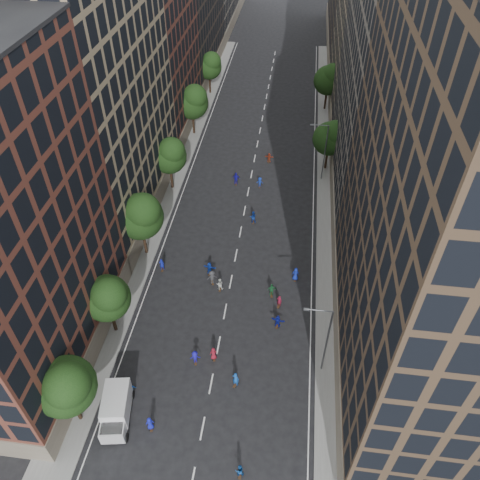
% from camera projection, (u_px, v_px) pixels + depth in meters
% --- Properties ---
extents(ground, '(240.00, 240.00, 0.00)m').
position_uv_depth(ground, '(248.00, 194.00, 68.07)').
color(ground, black).
rests_on(ground, ground).
extents(sidewalk_left, '(4.00, 105.00, 0.15)m').
position_uv_depth(sidewalk_left, '(179.00, 160.00, 74.64)').
color(sidewalk_left, slate).
rests_on(sidewalk_left, ground).
extents(sidewalk_right, '(4.00, 105.00, 0.15)m').
position_uv_depth(sidewalk_right, '(330.00, 170.00, 72.38)').
color(sidewalk_right, slate).
rests_on(sidewalk_right, ground).
extents(bldg_left_b, '(14.00, 26.00, 34.00)m').
position_uv_depth(bldg_left_b, '(84.00, 90.00, 54.73)').
color(bldg_left_b, '#8B795B').
rests_on(bldg_left_b, ground).
extents(bldg_left_c, '(14.00, 20.00, 28.00)m').
position_uv_depth(bldg_left_c, '(142.00, 45.00, 73.60)').
color(bldg_left_c, brown).
rests_on(bldg_left_c, ground).
extents(bldg_right_a, '(14.00, 30.00, 36.00)m').
position_uv_depth(bldg_right_a, '(459.00, 218.00, 35.83)').
color(bldg_right_a, '#473526').
rests_on(bldg_right_a, ground).
extents(bldg_right_b, '(14.00, 28.00, 33.00)m').
position_uv_depth(bldg_right_b, '(405.00, 79.00, 58.08)').
color(bldg_right_b, '#5E574E').
rests_on(bldg_right_b, ground).
extents(bldg_right_c, '(14.00, 26.00, 35.00)m').
position_uv_depth(bldg_right_c, '(385.00, 5.00, 77.18)').
color(bldg_right_c, '#8B795B').
rests_on(bldg_right_c, ground).
extents(tree_left_0, '(5.20, 5.20, 8.83)m').
position_uv_depth(tree_left_0, '(66.00, 386.00, 38.61)').
color(tree_left_0, black).
rests_on(tree_left_0, ground).
extents(tree_left_1, '(4.80, 4.80, 8.21)m').
position_uv_depth(tree_left_1, '(107.00, 297.00, 46.21)').
color(tree_left_1, black).
rests_on(tree_left_1, ground).
extents(tree_left_2, '(5.60, 5.60, 9.45)m').
position_uv_depth(tree_left_2, '(141.00, 215.00, 54.44)').
color(tree_left_2, black).
rests_on(tree_left_2, ground).
extents(tree_left_3, '(5.00, 5.00, 8.58)m').
position_uv_depth(tree_left_3, '(170.00, 155.00, 65.07)').
color(tree_left_3, black).
rests_on(tree_left_3, ground).
extents(tree_left_4, '(5.40, 5.40, 9.08)m').
position_uv_depth(tree_left_4, '(193.00, 101.00, 76.59)').
color(tree_left_4, black).
rests_on(tree_left_4, ground).
extents(tree_left_5, '(4.80, 4.80, 8.33)m').
position_uv_depth(tree_left_5, '(210.00, 65.00, 88.61)').
color(tree_left_5, black).
rests_on(tree_left_5, ground).
extents(tree_right_a, '(5.00, 5.00, 8.39)m').
position_uv_depth(tree_right_a, '(331.00, 137.00, 68.95)').
color(tree_right_a, black).
rests_on(tree_right_a, ground).
extents(tree_right_b, '(5.20, 5.20, 8.83)m').
position_uv_depth(tree_right_b, '(330.00, 79.00, 83.37)').
color(tree_right_b, black).
rests_on(tree_right_b, ground).
extents(streetlamp_near, '(2.64, 0.22, 9.06)m').
position_uv_depth(streetlamp_near, '(325.00, 338.00, 43.10)').
color(streetlamp_near, '#595B60').
rests_on(streetlamp_near, ground).
extents(streetlamp_far, '(2.64, 0.22, 9.06)m').
position_uv_depth(streetlamp_far, '(324.00, 150.00, 67.27)').
color(streetlamp_far, '#595B60').
rests_on(streetlamp_far, ground).
extents(cargo_van, '(3.16, 5.36, 2.69)m').
position_uv_depth(cargo_van, '(116.00, 410.00, 41.89)').
color(cargo_van, silver).
rests_on(cargo_van, ground).
extents(skater_0, '(0.88, 0.73, 1.55)m').
position_uv_depth(skater_0, '(150.00, 424.00, 41.59)').
color(skater_0, '#161CB3').
rests_on(skater_0, ground).
extents(skater_1, '(0.79, 0.66, 1.86)m').
position_uv_depth(skater_1, '(236.00, 379.00, 44.67)').
color(skater_1, '#1650B3').
rests_on(skater_1, ground).
extents(skater_2, '(0.83, 0.69, 1.51)m').
position_uv_depth(skater_2, '(239.00, 471.00, 38.63)').
color(skater_2, '#124695').
rests_on(skater_2, ground).
extents(skater_3, '(1.14, 0.81, 1.60)m').
position_uv_depth(skater_3, '(195.00, 357.00, 46.63)').
color(skater_3, '#1A14AA').
rests_on(skater_3, ground).
extents(skater_4, '(1.05, 0.69, 1.66)m').
position_uv_depth(skater_4, '(131.00, 389.00, 44.02)').
color(skater_4, blue).
rests_on(skater_4, ground).
extents(skater_5, '(1.55, 0.76, 1.60)m').
position_uv_depth(skater_5, '(278.00, 321.00, 49.93)').
color(skater_5, '#121C98').
rests_on(skater_5, ground).
extents(skater_6, '(0.88, 0.71, 1.57)m').
position_uv_depth(skater_6, '(214.00, 354.00, 46.95)').
color(skater_6, maroon).
rests_on(skater_6, ground).
extents(skater_7, '(0.63, 0.48, 1.56)m').
position_uv_depth(skater_7, '(279.00, 301.00, 52.02)').
color(skater_7, maroon).
rests_on(skater_7, ground).
extents(skater_8, '(0.83, 0.67, 1.61)m').
position_uv_depth(skater_8, '(220.00, 284.00, 53.84)').
color(skater_8, silver).
rests_on(skater_8, ground).
extents(skater_9, '(1.37, 1.10, 1.85)m').
position_uv_depth(skater_9, '(212.00, 277.00, 54.49)').
color(skater_9, '#36373B').
rests_on(skater_9, ground).
extents(skater_10, '(1.08, 0.61, 1.73)m').
position_uv_depth(skater_10, '(272.00, 290.00, 53.12)').
color(skater_10, '#1F6936').
rests_on(skater_10, ground).
extents(skater_11, '(1.64, 0.74, 1.70)m').
position_uv_depth(skater_11, '(210.00, 269.00, 55.66)').
color(skater_11, '#173CBC').
rests_on(skater_11, ground).
extents(skater_12, '(0.87, 0.58, 1.75)m').
position_uv_depth(skater_12, '(296.00, 274.00, 54.94)').
color(skater_12, '#1426A3').
rests_on(skater_12, ground).
extents(skater_13, '(0.66, 0.48, 1.68)m').
position_uv_depth(skater_13, '(162.00, 265.00, 56.14)').
color(skater_13, '#1522AF').
rests_on(skater_13, ground).
extents(skater_14, '(0.94, 0.78, 1.79)m').
position_uv_depth(skater_14, '(253.00, 217.00, 62.68)').
color(skater_14, navy).
rests_on(skater_14, ground).
extents(skater_15, '(1.01, 0.60, 1.53)m').
position_uv_depth(skater_15, '(260.00, 182.00, 68.82)').
color(skater_15, '#1432A7').
rests_on(skater_15, ground).
extents(skater_16, '(1.14, 0.51, 1.92)m').
position_uv_depth(skater_16, '(236.00, 179.00, 69.15)').
color(skater_16, '#1D15AF').
rests_on(skater_16, ground).
extents(skater_17, '(1.42, 0.55, 1.50)m').
position_uv_depth(skater_17, '(269.00, 158.00, 73.75)').
color(skater_17, '#AD381C').
rests_on(skater_17, ground).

